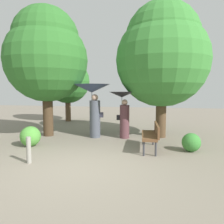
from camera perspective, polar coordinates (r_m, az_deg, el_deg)
ground_plane at (r=5.57m, az=-8.77°, el=-14.07°), size 40.00×40.00×0.00m
person_left at (r=8.69m, az=-5.10°, el=3.95°), size 1.45×1.45×2.13m
person_right at (r=8.54m, az=2.94°, el=1.42°), size 1.03×1.03×1.83m
park_bench at (r=6.98m, az=10.40°, el=-5.71°), size 0.61×1.53×0.83m
tree_near_left at (r=13.64m, az=-11.64°, el=8.80°), size 2.68×2.68×4.18m
tree_near_right at (r=9.01m, az=13.08°, el=14.72°), size 3.64×3.64×5.33m
tree_mid_left at (r=9.46m, az=-16.90°, el=14.39°), size 3.34×3.34×5.25m
bush_path_left at (r=7.16m, az=20.13°, el=-7.52°), size 0.57×0.57×0.57m
bush_path_right at (r=7.85m, az=-20.68°, el=-6.00°), size 0.68×0.68×0.68m
path_marker_post at (r=6.07m, az=-21.05°, el=-9.31°), size 0.12×0.12×0.69m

